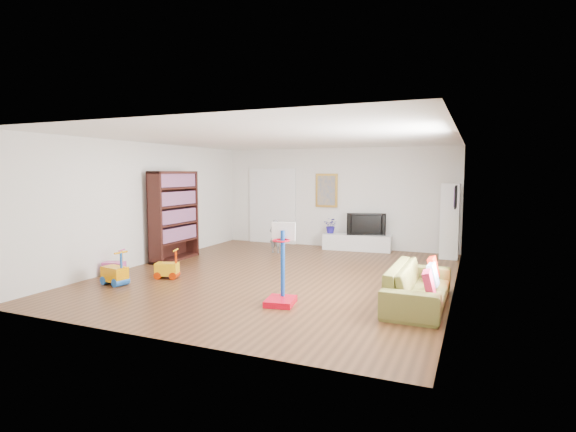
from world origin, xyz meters
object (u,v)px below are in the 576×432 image
at_px(media_console, 357,242).
at_px(basketball_hoop, 280,264).
at_px(bookshelf, 174,216).
at_px(sofa, 418,285).

height_order(media_console, basketball_hoop, basketball_hoop).
relative_size(media_console, bookshelf, 0.86).
bearing_deg(basketball_hoop, media_console, 81.85).
distance_m(sofa, basketball_hoop, 2.16).
relative_size(bookshelf, sofa, 0.99).
bearing_deg(bookshelf, sofa, -14.55).
distance_m(bookshelf, sofa, 5.95).
bearing_deg(basketball_hoop, sofa, 12.99).
xyz_separation_m(media_console, sofa, (2.09, -4.43, 0.10)).
bearing_deg(media_console, bookshelf, -145.08).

